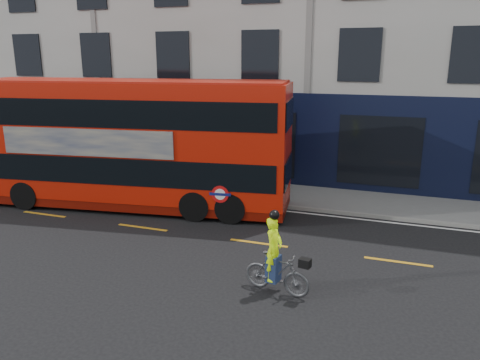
% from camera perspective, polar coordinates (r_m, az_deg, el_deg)
% --- Properties ---
extents(ground, '(120.00, 120.00, 0.00)m').
position_cam_1_polar(ground, '(12.94, 0.30, -10.12)').
color(ground, black).
rests_on(ground, ground).
extents(pavement, '(60.00, 3.00, 0.12)m').
position_cam_1_polar(pavement, '(18.79, 6.79, -1.94)').
color(pavement, slate).
rests_on(pavement, ground).
extents(kerb, '(60.00, 0.12, 0.13)m').
position_cam_1_polar(kerb, '(17.39, 5.70, -3.28)').
color(kerb, gray).
rests_on(kerb, ground).
extents(building_terrace, '(50.00, 10.07, 15.00)m').
position_cam_1_polar(building_terrace, '(24.41, 10.91, 19.41)').
color(building_terrace, '#B1AEA7').
rests_on(building_terrace, ground).
extents(road_edge_line, '(58.00, 0.10, 0.01)m').
position_cam_1_polar(road_edge_line, '(17.13, 5.45, -3.77)').
color(road_edge_line, silver).
rests_on(road_edge_line, ground).
extents(lane_dashes, '(58.00, 0.12, 0.01)m').
position_cam_1_polar(lane_dashes, '(14.24, 2.29, -7.69)').
color(lane_dashes, '#C08416').
rests_on(lane_dashes, ground).
extents(bus, '(11.77, 4.17, 4.65)m').
position_cam_1_polar(bus, '(17.55, -12.99, 4.39)').
color(bus, '#BA1607').
rests_on(bus, ground).
extents(cyclist, '(1.71, 0.76, 2.06)m').
position_cam_1_polar(cyclist, '(11.24, 4.41, -10.36)').
color(cyclist, '#4D4F52').
rests_on(cyclist, ground).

